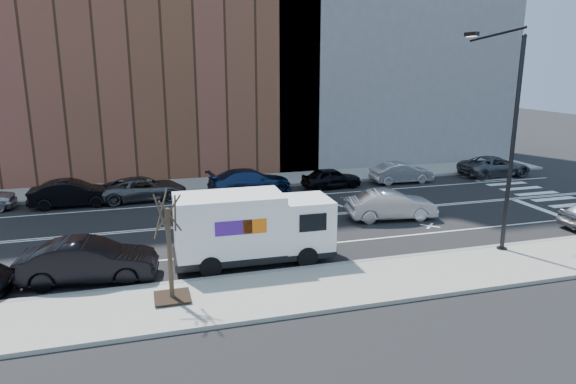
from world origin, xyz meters
TOP-DOWN VIEW (x-y plane):
  - ground at (0.00, 0.00)m, footprint 120.00×120.00m
  - sidewalk_near at (0.00, -8.80)m, footprint 44.00×3.60m
  - sidewalk_far at (0.00, 8.80)m, footprint 44.00×3.60m
  - curb_near at (0.00, -7.00)m, footprint 44.00×0.25m
  - curb_far at (0.00, 7.00)m, footprint 44.00×0.25m
  - crosswalk at (16.00, 0.00)m, footprint 3.00×14.00m
  - road_markings at (0.00, 0.00)m, footprint 40.00×8.60m
  - bldg_brick at (-8.00, 15.60)m, footprint 26.00×10.00m
  - streetlight at (7.00, -6.91)m, footprint 0.44×4.02m
  - street_tree at (-7.00, -8.40)m, footprint 1.20×1.20m
  - fedex_van at (-3.59, -5.60)m, footprint 6.46×2.39m
  - far_parked_b at (-11.59, 5.65)m, footprint 4.62×1.67m
  - far_parked_c at (-7.67, 5.97)m, footprint 5.10×2.60m
  - far_parked_d at (-1.25, 5.88)m, footprint 5.48×2.72m
  - far_parked_e at (4.15, 5.73)m, footprint 4.04×1.92m
  - far_parked_f at (9.27, 5.79)m, footprint 4.26×1.57m
  - far_parked_g at (16.80, 5.89)m, footprint 5.23×2.49m
  - driving_sedan at (4.65, -1.66)m, footprint 4.79×2.15m
  - near_parked_rear_a at (-9.81, -5.73)m, footprint 5.07×2.27m

SIDE VIEW (x-z plane):
  - ground at x=0.00m, z-range 0.00..0.00m
  - crosswalk at x=16.00m, z-range 0.00..0.01m
  - road_markings at x=0.00m, z-range 0.00..0.01m
  - sidewalk_near at x=0.00m, z-range 0.00..0.15m
  - sidewalk_far at x=0.00m, z-range 0.00..0.15m
  - curb_near at x=0.00m, z-range 0.00..0.17m
  - curb_far at x=0.00m, z-range 0.00..0.17m
  - far_parked_e at x=4.15m, z-range 0.00..1.33m
  - far_parked_c at x=-7.67m, z-range 0.00..1.38m
  - far_parked_f at x=9.27m, z-range 0.00..1.39m
  - far_parked_g at x=16.80m, z-range 0.00..1.44m
  - far_parked_b at x=-11.59m, z-range 0.00..1.51m
  - driving_sedan at x=4.65m, z-range 0.00..1.53m
  - far_parked_d at x=-1.25m, z-range 0.00..1.53m
  - near_parked_rear_a at x=-9.81m, z-range 0.00..1.61m
  - street_tree at x=-7.00m, z-range -0.42..3.33m
  - fedex_van at x=-3.59m, z-range 0.07..3.00m
  - streetlight at x=7.00m, z-range 0.41..9.75m
  - bldg_brick at x=-8.00m, z-range 0.00..22.00m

